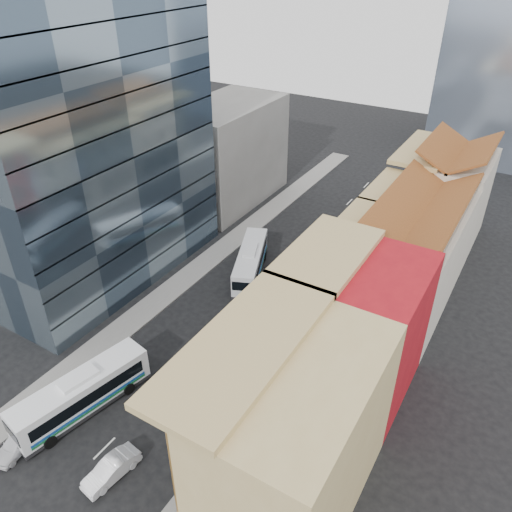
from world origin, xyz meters
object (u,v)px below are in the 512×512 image
Objects in this scene: bus_right at (285,319)px; sedan_left at (17,442)px; sedan_right at (111,469)px; bus_left_far at (250,261)px; office_tower at (89,146)px; bus_left_near at (82,393)px; shophouse_tan at (297,439)px.

sedan_left is at bearing -98.34° from bus_right.
sedan_right is at bearing 6.06° from sedan_left.
bus_right is (8.20, -7.01, 0.06)m from bus_left_far.
bus_left_near is (12.91, -16.02, -13.17)m from office_tower.
sedan_right is (-11.81, -5.34, -5.28)m from shophouse_tan.
shophouse_tan is 1.25× the size of bus_right.
bus_right reaches higher than sedan_right.
sedan_left is (11.50, -21.30, -14.29)m from office_tower.
sedan_left is (-11.00, -21.89, -1.08)m from bus_right.
office_tower is at bearing 140.28° from bus_left_near.
shophouse_tan reaches higher than sedan_left.
bus_right is 2.67× the size of sedan_left.
sedan_left is 7.94m from sedan_right.
sedan_right reaches higher than sedan_left.
shophouse_tan is 18.68m from bus_left_near.
bus_right is 24.52m from sedan_left.
bus_left_near reaches higher than bus_right.
bus_left_near is 5.58m from sedan_left.
sedan_left is (-1.41, -5.28, -1.12)m from bus_left_near.
sedan_right is at bearing -45.22° from office_tower.
bus_left_far is at bearing 76.19° from sedan_left.
bus_left_far reaches higher than sedan_right.
shophouse_tan is 1.30× the size of bus_left_far.
bus_right is at bearing 55.04° from sedan_left.
bus_left_far is at bearing 127.72° from shophouse_tan.
shophouse_tan is 17.40m from bus_right.
office_tower is 28.11m from sedan_left.
bus_left_far is 2.58× the size of sedan_left.
bus_left_near is 2.61× the size of sedan_right.
office_tower reaches higher than shophouse_tan.
shophouse_tan is at bearing -74.73° from bus_left_far.
bus_left_near is 1.06× the size of bus_left_far.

